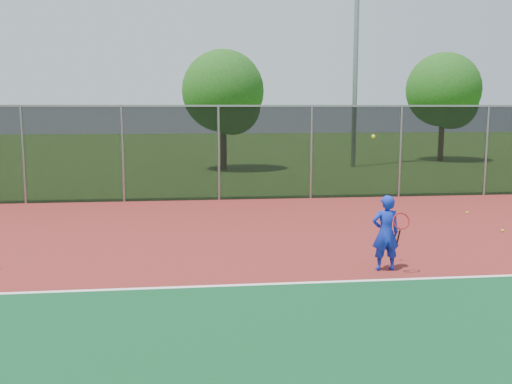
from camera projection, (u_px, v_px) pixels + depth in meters
court_apron at (444, 299)px, 8.88m from camera, size 30.00×20.00×0.02m
fence_back at (311, 151)px, 18.48m from camera, size 30.00×0.06×3.03m
tennis_player at (386, 233)px, 10.33m from camera, size 0.59×0.58×2.47m
practice_ball_1 at (467, 213)px, 15.94m from camera, size 0.07×0.07×0.07m
practice_ball_4 at (503, 231)px, 13.61m from camera, size 0.07×0.07×0.07m
floodlight_n at (357, 19)px, 27.64m from camera, size 0.90×0.40×12.85m
tree_back_left at (225, 95)px, 26.67m from camera, size 3.86×3.86×5.67m
tree_back_mid at (446, 93)px, 31.33m from camera, size 4.07×4.07×5.97m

